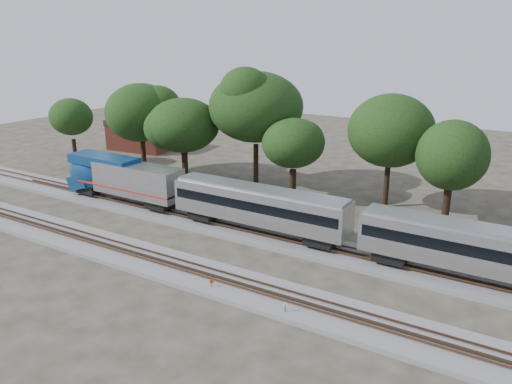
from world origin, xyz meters
TOP-DOWN VIEW (x-y plane):
  - ground at (0.00, 0.00)m, footprint 160.00×160.00m
  - track_far at (0.00, 6.00)m, footprint 160.00×5.00m
  - track_near at (0.00, -4.00)m, footprint 160.00×5.00m
  - train at (22.05, 6.00)m, footprint 95.92×3.31m
  - switch_stand_red at (4.48, -5.44)m, footprint 0.32×0.13m
  - switch_stand_white at (11.10, -5.70)m, footprint 0.34×0.15m
  - switch_lever at (7.11, -5.24)m, footprint 0.57×0.45m
  - brick_building at (-35.44, 29.64)m, footprint 11.36×8.53m
  - tree_0 at (-36.54, 15.87)m, footprint 7.51×7.51m
  - tree_1 at (-23.61, 17.15)m, footprint 9.02×9.02m
  - tree_2 at (-15.88, 16.75)m, footprint 8.02×8.02m
  - tree_3 at (-7.17, 20.67)m, footprint 10.57×10.57m
  - tree_4 at (-0.40, 17.98)m, footprint 7.12×7.12m
  - tree_5 at (10.02, 21.25)m, footprint 9.11×9.11m
  - tree_6 at (17.09, 19.09)m, footprint 7.61×7.61m

SIDE VIEW (x-z plane):
  - ground at x=0.00m, z-range 0.00..0.00m
  - switch_lever at x=7.11m, z-range 0.00..0.30m
  - track_far at x=0.00m, z-range -0.16..0.57m
  - track_near at x=0.00m, z-range -0.16..0.57m
  - switch_stand_red at x=4.48m, z-range 0.14..1.16m
  - switch_stand_white at x=11.10m, z-range 0.15..1.25m
  - brick_building at x=-35.44m, z-range 0.02..5.16m
  - train at x=22.05m, z-range 0.92..5.81m
  - tree_4 at x=-0.40m, z-range 1.96..12.00m
  - tree_0 at x=-36.54m, z-range 2.07..12.67m
  - tree_6 at x=17.09m, z-range 2.10..12.83m
  - tree_2 at x=-15.88m, z-range 2.22..13.53m
  - tree_1 at x=-23.61m, z-range 2.50..15.22m
  - tree_5 at x=10.02m, z-range 2.53..15.37m
  - tree_3 at x=-7.17m, z-range 2.94..17.83m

